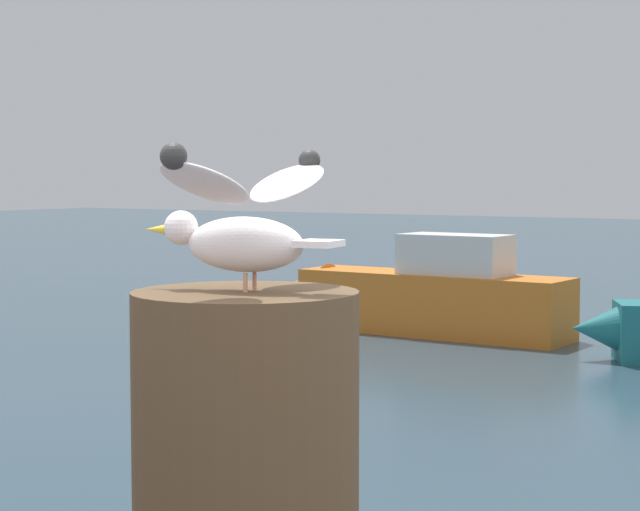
% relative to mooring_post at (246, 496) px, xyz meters
% --- Properties ---
extents(mooring_post, '(0.41, 0.41, 0.75)m').
position_rel_mooring_post_xyz_m(mooring_post, '(0.00, 0.00, 0.00)').
color(mooring_post, '#4C3823').
rests_on(mooring_post, harbor_quay).
extents(seagull, '(0.39, 0.56, 0.26)m').
position_rel_mooring_post_xyz_m(seagull, '(-0.00, -0.00, 0.50)').
color(seagull, tan).
rests_on(seagull, mooring_post).
extents(boat_orange, '(5.01, 1.17, 1.53)m').
position_rel_mooring_post_xyz_m(boat_orange, '(-6.88, 13.62, -1.24)').
color(boat_orange, orange).
rests_on(boat_orange, ground_plane).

